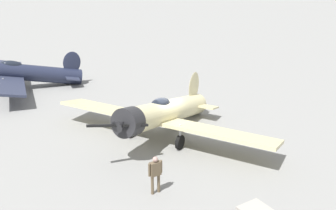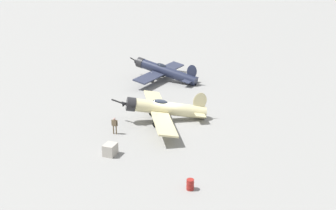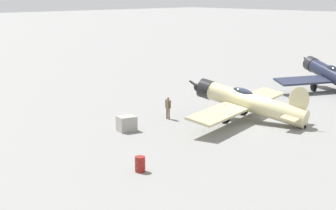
% 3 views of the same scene
% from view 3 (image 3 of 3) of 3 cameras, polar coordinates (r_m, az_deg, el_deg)
% --- Properties ---
extents(ground_plane, '(400.00, 400.00, 0.00)m').
position_cam_3_polar(ground_plane, '(41.27, 8.78, -1.73)').
color(ground_plane, gray).
extents(airplane_foreground, '(10.24, 13.49, 3.13)m').
position_cam_3_polar(airplane_foreground, '(41.15, 8.20, 0.31)').
color(airplane_foreground, beige).
rests_on(airplane_foreground, ground_plane).
extents(airplane_mid_apron, '(10.52, 11.63, 3.17)m').
position_cam_3_polar(airplane_mid_apron, '(54.70, 17.05, 2.79)').
color(airplane_mid_apron, '#1E2338').
rests_on(airplane_mid_apron, ground_plane).
extents(ground_crew_mechanic, '(0.66, 0.34, 1.73)m').
position_cam_3_polar(ground_crew_mechanic, '(41.34, -0.00, -0.07)').
color(ground_crew_mechanic, brown).
rests_on(ground_crew_mechanic, ground_plane).
extents(equipment_crate, '(1.27, 1.41, 1.05)m').
position_cam_3_polar(equipment_crate, '(38.09, -4.34, -1.95)').
color(equipment_crate, '#9E998E').
rests_on(equipment_crate, ground_plane).
extents(fuel_drum, '(0.60, 0.60, 0.84)m').
position_cam_3_polar(fuel_drum, '(29.66, -2.93, -6.18)').
color(fuel_drum, maroon).
rests_on(fuel_drum, ground_plane).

